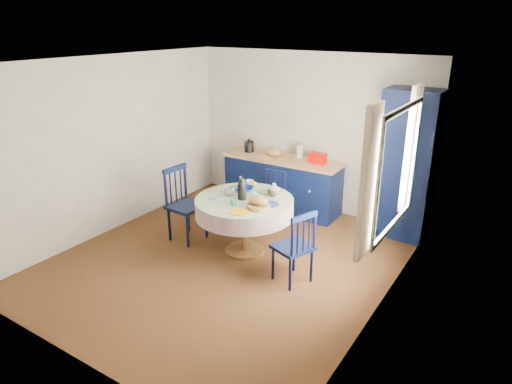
# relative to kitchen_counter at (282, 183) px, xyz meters

# --- Properties ---
(floor) EXTENTS (4.50, 4.50, 0.00)m
(floor) POSITION_rel_kitchen_counter_xyz_m (0.26, -1.90, -0.45)
(floor) COLOR black
(floor) RESTS_ON ground
(ceiling) EXTENTS (4.50, 4.50, 0.00)m
(ceiling) POSITION_rel_kitchen_counter_xyz_m (0.26, -1.90, 2.05)
(ceiling) COLOR white
(ceiling) RESTS_ON wall_back
(wall_back) EXTENTS (4.00, 0.02, 2.50)m
(wall_back) POSITION_rel_kitchen_counter_xyz_m (0.26, 0.35, 0.80)
(wall_back) COLOR white
(wall_back) RESTS_ON floor
(wall_left) EXTENTS (0.02, 4.50, 2.50)m
(wall_left) POSITION_rel_kitchen_counter_xyz_m (-1.74, -1.90, 0.80)
(wall_left) COLOR white
(wall_left) RESTS_ON floor
(wall_right) EXTENTS (0.02, 4.50, 2.50)m
(wall_right) POSITION_rel_kitchen_counter_xyz_m (2.26, -1.90, 0.80)
(wall_right) COLOR white
(wall_right) RESTS_ON floor
(window) EXTENTS (0.10, 1.74, 1.45)m
(window) POSITION_rel_kitchen_counter_xyz_m (2.21, -1.60, 1.07)
(window) COLOR white
(window) RESTS_ON wall_right
(kitchen_counter) EXTENTS (1.96, 0.63, 1.11)m
(kitchen_counter) POSITION_rel_kitchen_counter_xyz_m (0.00, 0.00, 0.00)
(kitchen_counter) COLOR black
(kitchen_counter) RESTS_ON floor
(pantry_cabinet) EXTENTS (0.74, 0.55, 2.09)m
(pantry_cabinet) POSITION_rel_kitchen_counter_xyz_m (1.92, 0.10, 0.60)
(pantry_cabinet) COLOR black
(pantry_cabinet) RESTS_ON floor
(dining_table) EXTENTS (1.28, 1.28, 1.05)m
(dining_table) POSITION_rel_kitchen_counter_xyz_m (0.35, -1.60, 0.20)
(dining_table) COLOR #523217
(dining_table) RESTS_ON floor
(chair_left) EXTENTS (0.48, 0.50, 1.04)m
(chair_left) POSITION_rel_kitchen_counter_xyz_m (-0.62, -1.69, 0.08)
(chair_left) COLOR black
(chair_left) RESTS_ON floor
(chair_far) EXTENTS (0.42, 0.40, 0.85)m
(chair_far) POSITION_rel_kitchen_counter_xyz_m (0.19, -0.66, -0.02)
(chair_far) COLOR black
(chair_far) RESTS_ON floor
(chair_right) EXTENTS (0.51, 0.52, 0.92)m
(chair_right) POSITION_rel_kitchen_counter_xyz_m (1.24, -1.89, 0.01)
(chair_right) COLOR black
(chair_right) RESTS_ON floor
(mug_a) EXTENTS (0.13, 0.13, 0.11)m
(mug_a) POSITION_rel_kitchen_counter_xyz_m (0.09, -1.59, 0.37)
(mug_a) COLOR silver
(mug_a) RESTS_ON dining_table
(mug_b) EXTENTS (0.10, 0.10, 0.09)m
(mug_b) POSITION_rel_kitchen_counter_xyz_m (0.35, -1.85, 0.37)
(mug_b) COLOR #38707A
(mug_b) RESTS_ON dining_table
(mug_c) EXTENTS (0.13, 0.13, 0.10)m
(mug_c) POSITION_rel_kitchen_counter_xyz_m (0.60, -1.33, 0.37)
(mug_c) COLOR black
(mug_c) RESTS_ON dining_table
(mug_d) EXTENTS (0.11, 0.11, 0.10)m
(mug_d) POSITION_rel_kitchen_counter_xyz_m (0.16, -1.20, 0.37)
(mug_d) COLOR silver
(mug_d) RESTS_ON dining_table
(cobalt_bowl) EXTENTS (0.25, 0.25, 0.06)m
(cobalt_bowl) POSITION_rel_kitchen_counter_xyz_m (0.18, -1.37, 0.35)
(cobalt_bowl) COLOR navy
(cobalt_bowl) RESTS_ON dining_table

